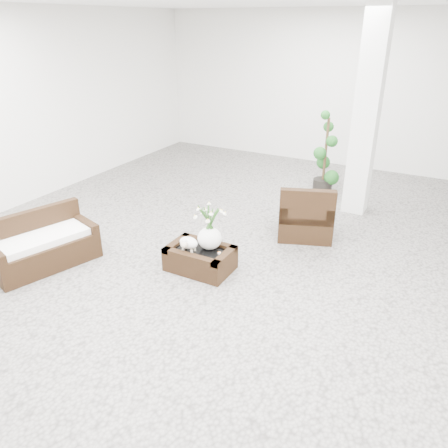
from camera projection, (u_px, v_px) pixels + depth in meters
The scene contains 9 objects.
ground at pixel (227, 259), 6.52m from camera, with size 11.00×11.00×0.00m, color gray.
column at pixel (367, 115), 7.50m from camera, with size 0.40×0.40×3.50m, color white.
coffee_table at pixel (200, 259), 6.21m from camera, with size 0.90×0.60×0.31m, color black.
sheep_figurine at pixel (189, 244), 6.07m from camera, with size 0.28×0.23×0.21m, color white.
planter_narcissus at pixel (209, 222), 6.01m from camera, with size 0.44×0.44×0.80m, color white, non-canonical shape.
tealight at pixel (219, 253), 6.02m from camera, with size 0.04×0.04×0.03m, color white.
armchair at pixel (306, 209), 7.10m from camera, with size 0.85×0.81×0.90m, color black.
loveseat at pixel (43, 241), 6.23m from camera, with size 1.43×0.69×0.76m, color black.
topiary at pixel (326, 153), 8.79m from camera, with size 0.43×0.43×1.62m, color #184D19, non-canonical shape.
Camera 1 is at (2.67, -5.03, 3.22)m, focal length 35.28 mm.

